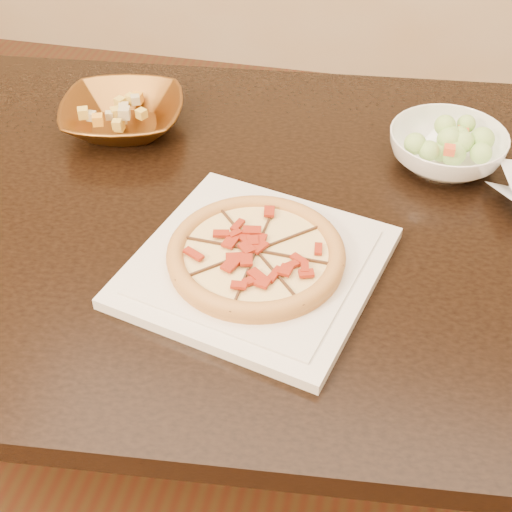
{
  "coord_description": "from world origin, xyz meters",
  "views": [
    {
      "loc": [
        0.2,
        -0.82,
        1.47
      ],
      "look_at": [
        0.03,
        -0.07,
        0.78
      ],
      "focal_mm": 50.0,
      "sensor_mm": 36.0,
      "label": 1
    }
  ],
  "objects_px": {
    "salad_bowl": "(446,149)",
    "bronze_bowl": "(123,116)",
    "plate": "(256,266)",
    "pizza": "(256,254)",
    "dining_table": "(214,248)"
  },
  "relations": [
    {
      "from": "dining_table",
      "to": "plate",
      "type": "distance_m",
      "value": 0.2
    },
    {
      "from": "pizza",
      "to": "dining_table",
      "type": "bearing_deg",
      "value": 127.27
    },
    {
      "from": "bronze_bowl",
      "to": "dining_table",
      "type": "bearing_deg",
      "value": -40.8
    },
    {
      "from": "bronze_bowl",
      "to": "salad_bowl",
      "type": "relative_size",
      "value": 1.12
    },
    {
      "from": "plate",
      "to": "bronze_bowl",
      "type": "height_order",
      "value": "bronze_bowl"
    },
    {
      "from": "pizza",
      "to": "bronze_bowl",
      "type": "distance_m",
      "value": 0.46
    },
    {
      "from": "plate",
      "to": "bronze_bowl",
      "type": "xyz_separation_m",
      "value": [
        -0.33,
        0.33,
        0.02
      ]
    },
    {
      "from": "pizza",
      "to": "salad_bowl",
      "type": "xyz_separation_m",
      "value": [
        0.26,
        0.34,
        -0.0
      ]
    },
    {
      "from": "plate",
      "to": "salad_bowl",
      "type": "distance_m",
      "value": 0.43
    },
    {
      "from": "dining_table",
      "to": "salad_bowl",
      "type": "distance_m",
      "value": 0.44
    },
    {
      "from": "salad_bowl",
      "to": "plate",
      "type": "bearing_deg",
      "value": -127.46
    },
    {
      "from": "salad_bowl",
      "to": "bronze_bowl",
      "type": "bearing_deg",
      "value": -178.92
    },
    {
      "from": "dining_table",
      "to": "salad_bowl",
      "type": "xyz_separation_m",
      "value": [
        0.37,
        0.2,
        0.13
      ]
    },
    {
      "from": "dining_table",
      "to": "plate",
      "type": "height_order",
      "value": "plate"
    },
    {
      "from": "dining_table",
      "to": "pizza",
      "type": "xyz_separation_m",
      "value": [
        0.11,
        -0.14,
        0.13
      ]
    }
  ]
}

